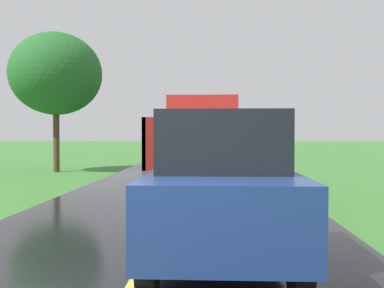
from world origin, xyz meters
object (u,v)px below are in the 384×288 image
banana_truck_near (202,143)px  following_car (221,185)px  roadside_tree_near_left (56,74)px  banana_truck_far (198,139)px

banana_truck_near → following_car: (0.41, -6.96, -0.39)m
banana_truck_near → roadside_tree_near_left: (-6.81, 7.15, 3.01)m
banana_truck_near → roadside_tree_near_left: roadside_tree_near_left is taller
banana_truck_far → roadside_tree_near_left: bearing=-156.6°
roadside_tree_near_left → following_car: bearing=-62.9°
banana_truck_near → following_car: 6.98m
banana_truck_far → following_car: banana_truck_far is taller
banana_truck_near → banana_truck_far: size_ratio=1.00×
banana_truck_near → banana_truck_far: same height
following_car → banana_truck_far: bearing=92.8°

